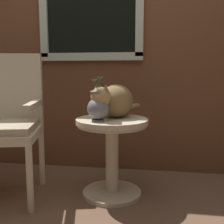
{
  "coord_description": "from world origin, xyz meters",
  "views": [
    {
      "loc": [
        0.36,
        -1.65,
        0.91
      ],
      "look_at": [
        0.06,
        0.3,
        0.63
      ],
      "focal_mm": 44.19,
      "sensor_mm": 36.0,
      "label": 1
    }
  ],
  "objects_px": {
    "wicker_side_table": "(112,144)",
    "cat": "(114,101)",
    "pewter_vase_with_ivy": "(98,106)",
    "wicker_chair": "(4,117)"
  },
  "relations": [
    {
      "from": "wicker_side_table",
      "to": "wicker_chair",
      "type": "xyz_separation_m",
      "value": [
        -0.79,
        -0.09,
        0.2
      ]
    },
    {
      "from": "wicker_side_table",
      "to": "wicker_chair",
      "type": "height_order",
      "value": "wicker_chair"
    },
    {
      "from": "wicker_side_table",
      "to": "cat",
      "type": "distance_m",
      "value": 0.32
    },
    {
      "from": "wicker_chair",
      "to": "pewter_vase_with_ivy",
      "type": "height_order",
      "value": "wicker_chair"
    },
    {
      "from": "wicker_chair",
      "to": "pewter_vase_with_ivy",
      "type": "relative_size",
      "value": 3.48
    },
    {
      "from": "wicker_side_table",
      "to": "pewter_vase_with_ivy",
      "type": "bearing_deg",
      "value": -126.86
    },
    {
      "from": "wicker_side_table",
      "to": "cat",
      "type": "bearing_deg",
      "value": 80.69
    },
    {
      "from": "wicker_chair",
      "to": "cat",
      "type": "xyz_separation_m",
      "value": [
        0.8,
        0.15,
        0.12
      ]
    },
    {
      "from": "pewter_vase_with_ivy",
      "to": "cat",
      "type": "bearing_deg",
      "value": 61.41
    },
    {
      "from": "pewter_vase_with_ivy",
      "to": "wicker_side_table",
      "type": "bearing_deg",
      "value": 53.14
    }
  ]
}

